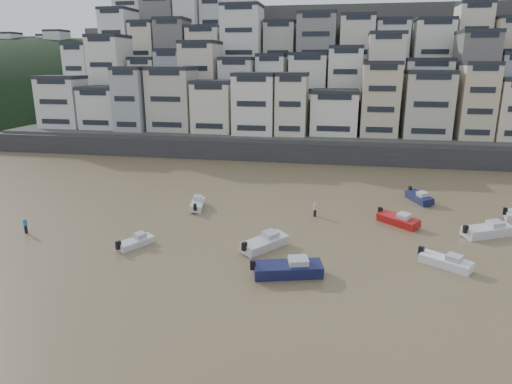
% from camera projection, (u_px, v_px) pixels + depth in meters
% --- Properties ---
extents(sea_strip, '(340.00, 340.00, 0.00)m').
position_uv_depth(sea_strip, '(26.00, 108.00, 179.40)').
color(sea_strip, '#465C64').
rests_on(sea_strip, ground).
extents(harbor_wall, '(140.00, 3.00, 3.50)m').
position_uv_depth(harbor_wall, '(324.00, 153.00, 81.69)').
color(harbor_wall, '#38383A').
rests_on(harbor_wall, ground).
extents(hillside, '(141.04, 66.00, 50.00)m').
position_uv_depth(hillside, '(352.00, 80.00, 115.36)').
color(hillside, '#4C4C47').
rests_on(hillside, ground).
extents(headland, '(216.00, 135.00, 53.33)m').
position_uv_depth(headland, '(44.00, 111.00, 167.24)').
color(headland, black).
rests_on(headland, ground).
extents(boat_j, '(3.17, 4.26, 1.12)m').
position_uv_depth(boat_j, '(136.00, 241.00, 44.68)').
color(boat_j, silver).
rests_on(boat_j, ground).
extents(boat_f, '(2.58, 5.11, 1.33)m').
position_uv_depth(boat_f, '(197.00, 203.00, 56.36)').
color(boat_f, silver).
rests_on(boat_f, ground).
extents(boat_e, '(5.06, 4.84, 1.44)m').
position_uv_depth(boat_e, '(398.00, 219.00, 50.60)').
color(boat_e, '#A81414').
rests_on(boat_e, ground).
extents(boat_a, '(6.65, 3.71, 1.73)m').
position_uv_depth(boat_a, '(288.00, 267.00, 38.37)').
color(boat_a, '#161A46').
rests_on(boat_a, ground).
extents(boat_i, '(3.49, 5.56, 1.44)m').
position_uv_depth(boat_i, '(419.00, 196.00, 59.01)').
color(boat_i, '#14173F').
rests_on(boat_i, ground).
extents(boat_b, '(4.94, 4.02, 1.33)m').
position_uv_depth(boat_b, '(446.00, 260.00, 40.16)').
color(boat_b, white).
rests_on(boat_b, ground).
extents(boat_d, '(6.25, 4.46, 1.64)m').
position_uv_depth(boat_d, '(488.00, 229.00, 47.28)').
color(boat_d, silver).
rests_on(boat_d, ground).
extents(boat_c, '(4.79, 5.74, 1.55)m').
position_uv_depth(boat_c, '(265.00, 241.00, 44.03)').
color(boat_c, silver).
rests_on(boat_c, ground).
extents(person_blue, '(0.44, 0.44, 1.74)m').
position_uv_depth(person_blue, '(25.00, 225.00, 48.13)').
color(person_blue, blue).
rests_on(person_blue, ground).
extents(person_pink, '(0.44, 0.44, 1.74)m').
position_uv_depth(person_pink, '(315.00, 209.00, 53.34)').
color(person_pink, '#D8989D').
rests_on(person_pink, ground).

